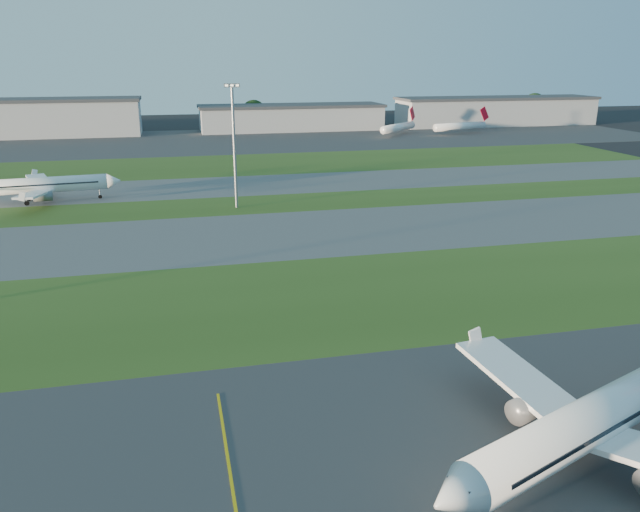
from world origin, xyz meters
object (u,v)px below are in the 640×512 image
object	(u,v)px
airliner_parked	(599,418)
light_mast_centre	(234,138)
airliner_taxiing	(40,186)
mini_jet_far	(460,126)
mini_jet_near	(398,127)

from	to	relation	value
airliner_parked	light_mast_centre	xyz separation A→B (m)	(-18.31, 95.24, 10.88)
airliner_taxiing	mini_jet_far	world-z (taller)	airliner_taxiing
light_mast_centre	airliner_taxiing	bearing A→B (deg)	160.06
light_mast_centre	airliner_parked	bearing A→B (deg)	-79.12
mini_jet_near	mini_jet_far	distance (m)	26.93
airliner_taxiing	mini_jet_near	size ratio (longest dim) A/B	1.55
airliner_taxiing	mini_jet_near	bearing A→B (deg)	-145.51
airliner_parked	mini_jet_far	distance (m)	228.43
airliner_taxiing	airliner_parked	bearing A→B (deg)	112.84
airliner_taxiing	mini_jet_far	distance (m)	179.03
airliner_parked	airliner_taxiing	bearing A→B (deg)	96.61
mini_jet_far	light_mast_centre	size ratio (longest dim) A/B	1.09
airliner_parked	mini_jet_near	xyz separation A→B (m)	(61.43, 212.99, -0.65)
airliner_parked	light_mast_centre	size ratio (longest dim) A/B	1.32
airliner_parked	airliner_taxiing	distance (m)	125.64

